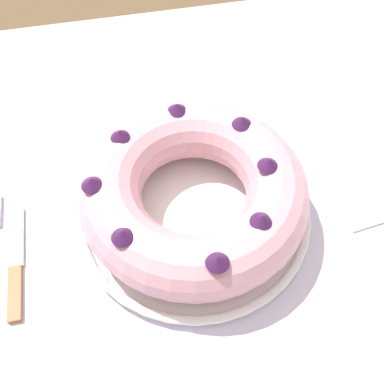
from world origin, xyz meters
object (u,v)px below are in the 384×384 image
object	(u,v)px
bundt_cake	(192,192)
cake_knife	(16,269)
napkin	(384,181)
serving_dish	(192,213)

from	to	relation	value
bundt_cake	cake_knife	size ratio (longest dim) A/B	1.81
cake_knife	napkin	bearing A→B (deg)	5.95
cake_knife	napkin	xyz separation A→B (m)	(0.52, 0.03, -0.00)
bundt_cake	cake_knife	world-z (taller)	bundt_cake
cake_knife	napkin	distance (m)	0.52
bundt_cake	cake_knife	bearing A→B (deg)	-171.96
bundt_cake	napkin	bearing A→B (deg)	-0.11
napkin	bundt_cake	bearing A→B (deg)	179.89
napkin	serving_dish	bearing A→B (deg)	179.89
bundt_cake	cake_knife	xyz separation A→B (m)	(-0.24, -0.03, -0.06)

